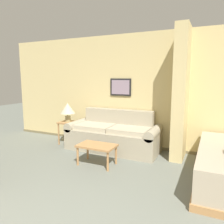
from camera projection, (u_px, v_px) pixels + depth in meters
wall_back at (149, 92)px, 4.93m from camera, size 7.75×0.16×2.60m
wall_partition_pillar at (181, 94)px, 4.27m from camera, size 0.24×0.65×2.60m
couch at (113, 135)px, 4.92m from camera, size 2.07×0.84×0.88m
coffee_table at (97, 147)px, 4.04m from camera, size 0.70×0.43×0.39m
side_table at (68, 126)px, 5.33m from camera, size 0.39×0.39×0.55m
table_lamp at (68, 109)px, 5.27m from camera, size 0.36×0.36×0.46m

